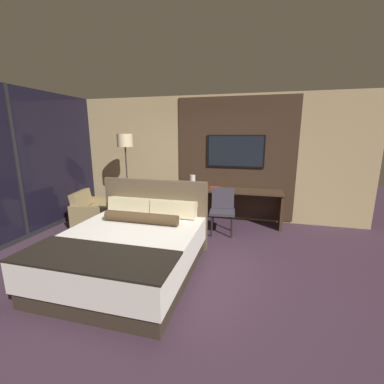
# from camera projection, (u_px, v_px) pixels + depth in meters

# --- Properties ---
(ground_plane) EXTENTS (16.00, 16.00, 0.00)m
(ground_plane) POSITION_uv_depth(u_px,v_px,m) (166.00, 268.00, 3.83)
(ground_plane) COLOR #3D2838
(wall_back_tv_panel) EXTENTS (7.20, 0.09, 2.80)m
(wall_back_tv_panel) POSITION_uv_depth(u_px,v_px,m) (208.00, 159.00, 5.94)
(wall_back_tv_panel) COLOR tan
(wall_back_tv_panel) RESTS_ON ground_plane
(wall_left_window) EXTENTS (0.06, 6.00, 2.80)m
(wall_left_window) POSITION_uv_depth(u_px,v_px,m) (17.00, 170.00, 4.65)
(wall_left_window) COLOR black
(wall_left_window) RESTS_ON ground_plane
(bed) EXTENTS (1.88, 2.14, 1.19)m
(bed) POSITION_uv_depth(u_px,v_px,m) (129.00, 249.00, 3.67)
(bed) COLOR #33281E
(bed) RESTS_ON ground_plane
(desk) EXTENTS (2.12, 0.58, 0.77)m
(desk) POSITION_uv_depth(u_px,v_px,m) (233.00, 200.00, 5.69)
(desk) COLOR #422D1E
(desk) RESTS_ON ground_plane
(tv) EXTENTS (1.27, 0.04, 0.71)m
(tv) POSITION_uv_depth(u_px,v_px,m) (235.00, 151.00, 5.68)
(tv) COLOR black
(desk_chair) EXTENTS (0.53, 0.53, 0.90)m
(desk_chair) POSITION_uv_depth(u_px,v_px,m) (223.00, 207.00, 5.13)
(desk_chair) COLOR #38333D
(desk_chair) RESTS_ON ground_plane
(armchair_by_window) EXTENTS (1.00, 1.03, 0.77)m
(armchair_by_window) POSITION_uv_depth(u_px,v_px,m) (97.00, 214.00, 5.59)
(armchair_by_window) COLOR olive
(armchair_by_window) RESTS_ON ground_plane
(floor_lamp) EXTENTS (0.34, 0.34, 1.96)m
(floor_lamp) POSITION_uv_depth(u_px,v_px,m) (125.00, 148.00, 5.68)
(floor_lamp) COLOR #282623
(floor_lamp) RESTS_ON ground_plane
(vase_tall) EXTENTS (0.12, 0.12, 0.30)m
(vase_tall) POSITION_uv_depth(u_px,v_px,m) (193.00, 182.00, 5.70)
(vase_tall) COLOR silver
(vase_tall) RESTS_ON desk
(book) EXTENTS (0.23, 0.17, 0.03)m
(book) POSITION_uv_depth(u_px,v_px,m) (215.00, 187.00, 5.76)
(book) COLOR maroon
(book) RESTS_ON desk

